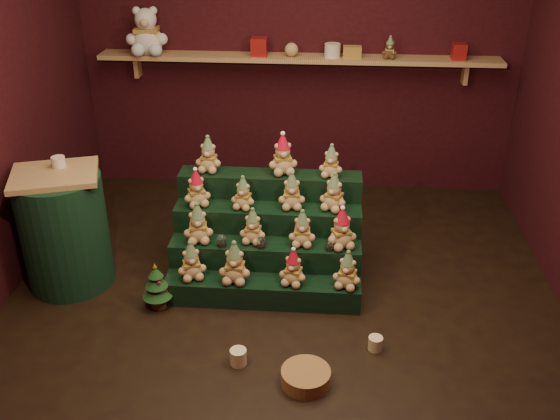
# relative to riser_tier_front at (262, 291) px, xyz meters

# --- Properties ---
(ground) EXTENTS (4.00, 4.00, 0.00)m
(ground) POSITION_rel_riser_tier_front_xyz_m (0.14, 0.03, -0.09)
(ground) COLOR black
(ground) RESTS_ON ground
(back_wall) EXTENTS (4.00, 0.10, 2.80)m
(back_wall) POSITION_rel_riser_tier_front_xyz_m (0.14, 2.08, 1.31)
(back_wall) COLOR black
(back_wall) RESTS_ON ground
(front_wall) EXTENTS (4.00, 0.10, 2.80)m
(front_wall) POSITION_rel_riser_tier_front_xyz_m (0.14, -2.02, 1.31)
(front_wall) COLOR black
(front_wall) RESTS_ON ground
(back_shelf) EXTENTS (3.60, 0.26, 0.24)m
(back_shelf) POSITION_rel_riser_tier_front_xyz_m (0.14, 1.90, 1.20)
(back_shelf) COLOR tan
(back_shelf) RESTS_ON ground
(riser_tier_front) EXTENTS (1.40, 0.22, 0.18)m
(riser_tier_front) POSITION_rel_riser_tier_front_xyz_m (0.00, 0.00, 0.00)
(riser_tier_front) COLOR black
(riser_tier_front) RESTS_ON ground
(riser_tier_midfront) EXTENTS (1.40, 0.22, 0.36)m
(riser_tier_midfront) POSITION_rel_riser_tier_front_xyz_m (0.00, 0.22, 0.09)
(riser_tier_midfront) COLOR black
(riser_tier_midfront) RESTS_ON ground
(riser_tier_midback) EXTENTS (1.40, 0.22, 0.54)m
(riser_tier_midback) POSITION_rel_riser_tier_front_xyz_m (0.00, 0.44, 0.18)
(riser_tier_midback) COLOR black
(riser_tier_midback) RESTS_ON ground
(riser_tier_back) EXTENTS (1.40, 0.22, 0.72)m
(riser_tier_back) POSITION_rel_riser_tier_front_xyz_m (0.00, 0.66, 0.27)
(riser_tier_back) COLOR black
(riser_tier_back) RESTS_ON ground
(teddy_0) EXTENTS (0.25, 0.24, 0.28)m
(teddy_0) POSITION_rel_riser_tier_front_xyz_m (-0.50, 0.01, 0.23)
(teddy_0) COLOR tan
(teddy_0) RESTS_ON riser_tier_front
(teddy_1) EXTENTS (0.23, 0.21, 0.31)m
(teddy_1) POSITION_rel_riser_tier_front_xyz_m (-0.19, -0.01, 0.25)
(teddy_1) COLOR tan
(teddy_1) RESTS_ON riser_tier_front
(teddy_2) EXTENTS (0.23, 0.22, 0.27)m
(teddy_2) POSITION_rel_riser_tier_front_xyz_m (0.22, -0.01, 0.22)
(teddy_2) COLOR tan
(teddy_2) RESTS_ON riser_tier_front
(teddy_3) EXTENTS (0.24, 0.23, 0.28)m
(teddy_3) POSITION_rel_riser_tier_front_xyz_m (0.60, -0.02, 0.23)
(teddy_3) COLOR tan
(teddy_3) RESTS_ON riser_tier_front
(teddy_4) EXTENTS (0.25, 0.23, 0.30)m
(teddy_4) POSITION_rel_riser_tier_front_xyz_m (-0.49, 0.22, 0.42)
(teddy_4) COLOR tan
(teddy_4) RESTS_ON riser_tier_midfront
(teddy_5) EXTENTS (0.21, 0.19, 0.26)m
(teddy_5) POSITION_rel_riser_tier_front_xyz_m (-0.09, 0.24, 0.40)
(teddy_5) COLOR tan
(teddy_5) RESTS_ON riser_tier_midfront
(teddy_6) EXTENTS (0.19, 0.17, 0.27)m
(teddy_6) POSITION_rel_riser_tier_front_xyz_m (0.27, 0.23, 0.41)
(teddy_6) COLOR tan
(teddy_6) RESTS_ON riser_tier_midfront
(teddy_7) EXTENTS (0.27, 0.26, 0.30)m
(teddy_7) POSITION_rel_riser_tier_front_xyz_m (0.55, 0.22, 0.42)
(teddy_7) COLOR tan
(teddy_7) RESTS_ON riser_tier_midfront
(teddy_8) EXTENTS (0.26, 0.25, 0.28)m
(teddy_8) POSITION_rel_riser_tier_front_xyz_m (-0.53, 0.44, 0.59)
(teddy_8) COLOR tan
(teddy_8) RESTS_ON riser_tier_midback
(teddy_9) EXTENTS (0.21, 0.19, 0.25)m
(teddy_9) POSITION_rel_riser_tier_front_xyz_m (-0.18, 0.43, 0.57)
(teddy_9) COLOR tan
(teddy_9) RESTS_ON riser_tier_midback
(teddy_10) EXTENTS (0.21, 0.20, 0.28)m
(teddy_10) POSITION_rel_riser_tier_front_xyz_m (0.18, 0.46, 0.59)
(teddy_10) COLOR tan
(teddy_10) RESTS_ON riser_tier_midback
(teddy_11) EXTENTS (0.26, 0.25, 0.29)m
(teddy_11) POSITION_rel_riser_tier_front_xyz_m (0.49, 0.46, 0.59)
(teddy_11) COLOR tan
(teddy_11) RESTS_ON riser_tier_midback
(teddy_12) EXTENTS (0.21, 0.19, 0.28)m
(teddy_12) POSITION_rel_riser_tier_front_xyz_m (-0.47, 0.68, 0.77)
(teddy_12) COLOR tan
(teddy_12) RESTS_ON riser_tier_back
(teddy_13) EXTENTS (0.26, 0.25, 0.31)m
(teddy_13) POSITION_rel_riser_tier_front_xyz_m (0.09, 0.68, 0.78)
(teddy_13) COLOR tan
(teddy_13) RESTS_ON riser_tier_back
(teddy_14) EXTENTS (0.20, 0.19, 0.25)m
(teddy_14) POSITION_rel_riser_tier_front_xyz_m (0.46, 0.65, 0.75)
(teddy_14) COLOR tan
(teddy_14) RESTS_ON riser_tier_back
(snow_globe_a) EXTENTS (0.07, 0.07, 0.10)m
(snow_globe_a) POSITION_rel_riser_tier_front_xyz_m (-0.31, 0.16, 0.32)
(snow_globe_a) COLOR black
(snow_globe_a) RESTS_ON riser_tier_midfront
(snow_globe_b) EXTENTS (0.06, 0.06, 0.09)m
(snow_globe_b) POSITION_rel_riser_tier_front_xyz_m (-0.02, 0.16, 0.31)
(snow_globe_b) COLOR black
(snow_globe_b) RESTS_ON riser_tier_midfront
(snow_globe_c) EXTENTS (0.06, 0.06, 0.08)m
(snow_globe_c) POSITION_rel_riser_tier_front_xyz_m (0.47, 0.16, 0.31)
(snow_globe_c) COLOR black
(snow_globe_c) RESTS_ON riser_tier_midfront
(side_table) EXTENTS (0.71, 0.65, 0.90)m
(side_table) POSITION_rel_riser_tier_front_xyz_m (-1.47, 0.16, 0.36)
(side_table) COLOR tan
(side_table) RESTS_ON ground
(table_ornament) EXTENTS (0.10, 0.10, 0.08)m
(table_ornament) POSITION_rel_riser_tier_front_xyz_m (-1.47, 0.26, 0.85)
(table_ornament) COLOR beige
(table_ornament) RESTS_ON side_table
(mini_christmas_tree) EXTENTS (0.21, 0.21, 0.37)m
(mini_christmas_tree) POSITION_rel_riser_tier_front_xyz_m (-0.73, -0.11, 0.09)
(mini_christmas_tree) COLOR #4B2B1A
(mini_christmas_tree) RESTS_ON ground
(mug_left) EXTENTS (0.11, 0.11, 0.11)m
(mug_left) POSITION_rel_riser_tier_front_xyz_m (-0.08, -0.66, -0.04)
(mug_left) COLOR beige
(mug_left) RESTS_ON ground
(mug_right) EXTENTS (0.09, 0.09, 0.09)m
(mug_right) POSITION_rel_riser_tier_front_xyz_m (0.78, -0.46, -0.04)
(mug_right) COLOR beige
(mug_right) RESTS_ON ground
(wicker_basket) EXTENTS (0.36, 0.36, 0.09)m
(wicker_basket) POSITION_rel_riser_tier_front_xyz_m (0.34, -0.80, -0.04)
(wicker_basket) COLOR #A46D42
(wicker_basket) RESTS_ON ground
(white_bear) EXTENTS (0.41, 0.38, 0.52)m
(white_bear) POSITION_rel_riser_tier_front_xyz_m (-1.21, 1.87, 1.49)
(white_bear) COLOR silver
(white_bear) RESTS_ON back_shelf
(brown_bear) EXTENTS (0.14, 0.13, 0.19)m
(brown_bear) POSITION_rel_riser_tier_front_xyz_m (0.94, 1.87, 1.33)
(brown_bear) COLOR #50351A
(brown_bear) RESTS_ON back_shelf
(gift_tin_red_a) EXTENTS (0.14, 0.14, 0.16)m
(gift_tin_red_a) POSITION_rel_riser_tier_front_xyz_m (-0.21, 1.88, 1.31)
(gift_tin_red_a) COLOR maroon
(gift_tin_red_a) RESTS_ON back_shelf
(gift_tin_cream) EXTENTS (0.14, 0.14, 0.12)m
(gift_tin_cream) POSITION_rel_riser_tier_front_xyz_m (0.45, 1.88, 1.29)
(gift_tin_cream) COLOR beige
(gift_tin_cream) RESTS_ON back_shelf
(gift_tin_red_b) EXTENTS (0.12, 0.12, 0.14)m
(gift_tin_red_b) POSITION_rel_riser_tier_front_xyz_m (1.54, 1.88, 1.30)
(gift_tin_red_b) COLOR maroon
(gift_tin_red_b) RESTS_ON back_shelf
(shelf_plush_ball) EXTENTS (0.12, 0.12, 0.12)m
(shelf_plush_ball) POSITION_rel_riser_tier_front_xyz_m (0.08, 1.88, 1.29)
(shelf_plush_ball) COLOR tan
(shelf_plush_ball) RESTS_ON back_shelf
(scarf_gift_box) EXTENTS (0.16, 0.10, 0.10)m
(scarf_gift_box) POSITION_rel_riser_tier_front_xyz_m (0.62, 1.88, 1.28)
(scarf_gift_box) COLOR orange
(scarf_gift_box) RESTS_ON back_shelf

